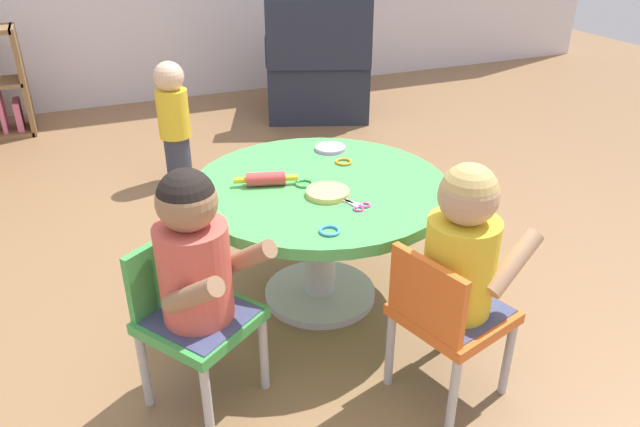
{
  "coord_description": "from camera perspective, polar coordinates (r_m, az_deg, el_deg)",
  "views": [
    {
      "loc": [
        -0.77,
        -1.83,
        1.42
      ],
      "look_at": [
        0.0,
        0.0,
        0.37
      ],
      "focal_mm": 33.74,
      "sensor_mm": 36.0,
      "label": 1
    }
  ],
  "objects": [
    {
      "name": "armchair_dark",
      "position": [
        4.45,
        -0.24,
        13.3
      ],
      "size": [
        0.91,
        0.92,
        0.85
      ],
      "color": "#232838",
      "rests_on": "ground"
    },
    {
      "name": "cookie_cutter_1",
      "position": [
        2.36,
        2.26,
        4.92
      ],
      "size": [
        0.07,
        0.07,
        0.01
      ],
      "primitive_type": "torus",
      "color": "orange",
      "rests_on": "craft_table"
    },
    {
      "name": "playdough_blob_1",
      "position": [
        2.09,
        0.73,
        1.99
      ],
      "size": [
        0.15,
        0.15,
        0.02
      ],
      "primitive_type": "cylinder",
      "color": "#F2CC72",
      "rests_on": "craft_table"
    },
    {
      "name": "craft_table",
      "position": [
        2.24,
        0.0,
        0.32
      ],
      "size": [
        0.94,
        0.94,
        0.5
      ],
      "color": "silver",
      "rests_on": "ground"
    },
    {
      "name": "toddler_standing",
      "position": [
        3.38,
        -13.7,
        8.71
      ],
      "size": [
        0.17,
        0.17,
        0.67
      ],
      "color": "#33384C",
      "rests_on": "ground"
    },
    {
      "name": "rolling_pin",
      "position": [
        2.17,
        -5.17,
        3.28
      ],
      "size": [
        0.23,
        0.09,
        0.05
      ],
      "color": "#D83F3F",
      "rests_on": "craft_table"
    },
    {
      "name": "ground_plane",
      "position": [
        2.44,
        0.0,
        -7.8
      ],
      "size": [
        10.0,
        10.0,
        0.0
      ],
      "primitive_type": "plane",
      "color": "olive"
    },
    {
      "name": "child_chair_right",
      "position": [
        1.87,
        11.87,
        -9.46
      ],
      "size": [
        0.37,
        0.37,
        0.54
      ],
      "color": "#B7B7BC",
      "rests_on": "ground"
    },
    {
      "name": "child_chair_left",
      "position": [
        1.88,
        -12.07,
        -9.35
      ],
      "size": [
        0.42,
        0.42,
        0.54
      ],
      "color": "#B7B7BC",
      "rests_on": "ground"
    },
    {
      "name": "seated_child_left",
      "position": [
        1.73,
        -11.85,
        -3.81
      ],
      "size": [
        0.42,
        0.44,
        0.51
      ],
      "color": "#3F4772",
      "rests_on": "ground"
    },
    {
      "name": "craft_scissors",
      "position": [
        2.03,
        3.4,
        0.85
      ],
      "size": [
        0.11,
        0.14,
        0.01
      ],
      "color": "silver",
      "rests_on": "craft_table"
    },
    {
      "name": "playdough_blob_0",
      "position": [
        2.49,
        0.97,
        6.22
      ],
      "size": [
        0.13,
        0.13,
        0.01
      ],
      "primitive_type": "cylinder",
      "color": "#CC99E5",
      "rests_on": "craft_table"
    },
    {
      "name": "seated_child_right",
      "position": [
        1.77,
        13.41,
        -3.09
      ],
      "size": [
        0.41,
        0.35,
        0.51
      ],
      "color": "#3F4772",
      "rests_on": "ground"
    },
    {
      "name": "cookie_cutter_2",
      "position": [
        2.18,
        -1.51,
        2.88
      ],
      "size": [
        0.07,
        0.07,
        0.01
      ],
      "primitive_type": "torus",
      "color": "#4CB259",
      "rests_on": "craft_table"
    },
    {
      "name": "cookie_cutter_0",
      "position": [
        1.86,
        0.91,
        -1.65
      ],
      "size": [
        0.07,
        0.07,
        0.01
      ],
      "primitive_type": "torus",
      "color": "#3F99D8",
      "rests_on": "craft_table"
    }
  ]
}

